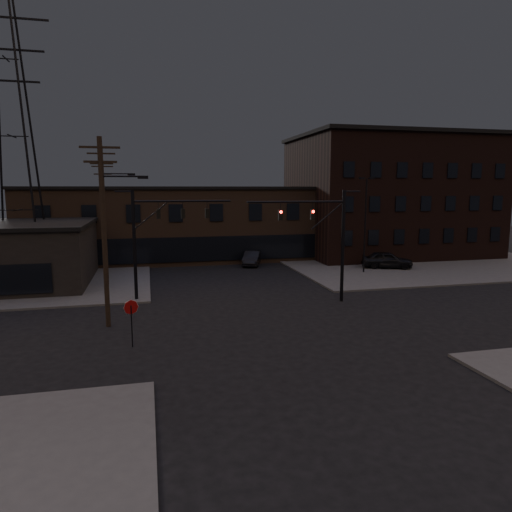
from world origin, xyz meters
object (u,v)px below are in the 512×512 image
at_px(stop_sign, 131,312).
at_px(parked_car_lot_a, 387,260).
at_px(traffic_signal_far, 152,232).
at_px(traffic_signal_near, 328,234).
at_px(parked_car_lot_b, 358,251).
at_px(car_crossing, 252,258).

relative_size(stop_sign, parked_car_lot_a, 0.50).
bearing_deg(traffic_signal_far, traffic_signal_near, -16.17).
relative_size(parked_car_lot_b, car_crossing, 0.96).
xyz_separation_m(parked_car_lot_a, parked_car_lot_b, (0.69, 7.83, -0.21)).
distance_m(traffic_signal_far, parked_car_lot_a, 24.58).
bearing_deg(traffic_signal_near, traffic_signal_far, 163.83).
bearing_deg(parked_car_lot_b, traffic_signal_far, 115.63).
distance_m(traffic_signal_far, parked_car_lot_b, 28.59).
relative_size(traffic_signal_far, parked_car_lot_b, 1.82).
xyz_separation_m(traffic_signal_near, parked_car_lot_b, (11.66, 18.88, -4.14)).
bearing_deg(parked_car_lot_a, traffic_signal_far, 129.99).
height_order(traffic_signal_far, parked_car_lot_a, traffic_signal_far).
bearing_deg(parked_car_lot_a, parked_car_lot_b, 16.81).
relative_size(parked_car_lot_a, parked_car_lot_b, 1.13).
relative_size(traffic_signal_near, parked_car_lot_a, 1.61).
distance_m(stop_sign, parked_car_lot_b, 35.64).
bearing_deg(stop_sign, parked_car_lot_b, 45.40).
bearing_deg(parked_car_lot_a, stop_sign, 147.63).
bearing_deg(traffic_signal_far, parked_car_lot_a, 18.15).
height_order(parked_car_lot_a, car_crossing, parked_car_lot_a).
xyz_separation_m(traffic_signal_far, stop_sign, (-1.28, -9.99, -3.17)).
distance_m(traffic_signal_near, stop_sign, 15.17).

